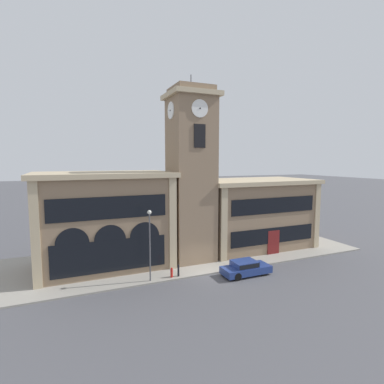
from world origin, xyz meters
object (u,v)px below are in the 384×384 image
at_px(street_lamp, 150,235).
at_px(fire_hydrant, 172,273).
at_px(parked_car_near, 245,267).
at_px(bollard, 178,270).

bearing_deg(street_lamp, fire_hydrant, 1.07).
xyz_separation_m(parked_car_near, street_lamp, (-8.39, 1.75, 3.42)).
distance_m(parked_car_near, fire_hydrant, 6.70).
bearing_deg(parked_car_near, street_lamp, 167.96).
height_order(street_lamp, fire_hydrant, street_lamp).
xyz_separation_m(street_lamp, fire_hydrant, (1.94, 0.04, -3.56)).
xyz_separation_m(parked_car_near, fire_hydrant, (-6.46, 1.79, -0.14)).
height_order(parked_car_near, bollard, parked_car_near).
relative_size(street_lamp, fire_hydrant, 7.02).
bearing_deg(bollard, fire_hydrant, 178.46).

